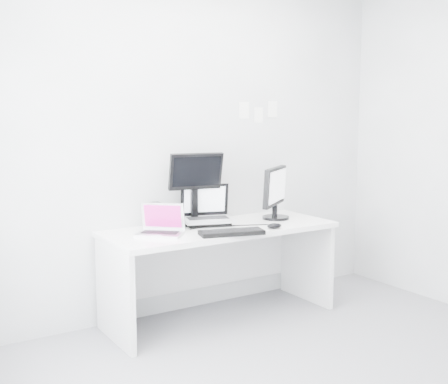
# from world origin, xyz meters

# --- Properties ---
(ground) EXTENTS (3.60, 3.60, 0.00)m
(ground) POSITION_xyz_m (0.00, 0.00, 0.00)
(ground) COLOR slate
(ground) RESTS_ON ground
(back_wall) EXTENTS (3.60, 0.00, 3.60)m
(back_wall) POSITION_xyz_m (0.00, 1.60, 1.35)
(back_wall) COLOR silver
(back_wall) RESTS_ON ground
(desk) EXTENTS (1.80, 0.70, 0.73)m
(desk) POSITION_xyz_m (0.00, 1.25, 0.36)
(desk) COLOR white
(desk) RESTS_ON ground
(macbook) EXTENTS (0.39, 0.39, 0.24)m
(macbook) POSITION_xyz_m (-0.54, 1.21, 0.85)
(macbook) COLOR #ADACB2
(macbook) RESTS_ON desk
(speaker) EXTENTS (0.12, 0.12, 0.19)m
(speaker) POSITION_xyz_m (-0.43, 1.51, 0.82)
(speaker) COLOR black
(speaker) RESTS_ON desk
(dell_laptop) EXTENTS (0.46, 0.40, 0.32)m
(dell_laptop) POSITION_xyz_m (-0.05, 1.35, 0.89)
(dell_laptop) COLOR #ABACB1
(dell_laptop) RESTS_ON desk
(rear_monitor) EXTENTS (0.44, 0.22, 0.58)m
(rear_monitor) POSITION_xyz_m (-0.11, 1.45, 1.02)
(rear_monitor) COLOR black
(rear_monitor) RESTS_ON desk
(samsung_monitor) EXTENTS (0.52, 0.47, 0.44)m
(samsung_monitor) POSITION_xyz_m (0.56, 1.28, 0.95)
(samsung_monitor) COLOR black
(samsung_monitor) RESTS_ON desk
(keyboard) EXTENTS (0.49, 0.28, 0.03)m
(keyboard) POSITION_xyz_m (-0.09, 0.96, 0.75)
(keyboard) COLOR black
(keyboard) RESTS_ON desk
(mouse) EXTENTS (0.12, 0.08, 0.04)m
(mouse) POSITION_xyz_m (0.31, 0.97, 0.75)
(mouse) COLOR black
(mouse) RESTS_ON desk
(wall_note_0) EXTENTS (0.10, 0.00, 0.14)m
(wall_note_0) POSITION_xyz_m (0.45, 1.59, 1.62)
(wall_note_0) COLOR white
(wall_note_0) RESTS_ON back_wall
(wall_note_1) EXTENTS (0.09, 0.00, 0.13)m
(wall_note_1) POSITION_xyz_m (0.60, 1.59, 1.58)
(wall_note_1) COLOR white
(wall_note_1) RESTS_ON back_wall
(wall_note_2) EXTENTS (0.10, 0.00, 0.14)m
(wall_note_2) POSITION_xyz_m (0.75, 1.59, 1.63)
(wall_note_2) COLOR white
(wall_note_2) RESTS_ON back_wall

